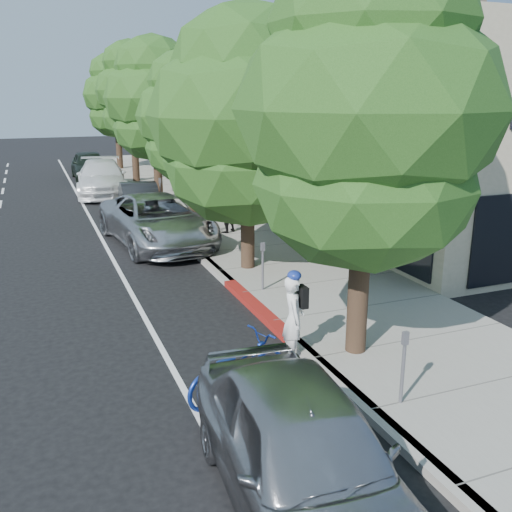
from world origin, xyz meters
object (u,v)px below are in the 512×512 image
street_tree_1 (247,119)px  white_pickup (102,178)px  street_tree_3 (154,100)px  dark_sedan (140,200)px  cyclist (293,319)px  pedestrian (225,212)px  street_tree_0 (368,116)px  street_tree_5 (116,96)px  bicycle (237,368)px  near_car_a (303,453)px  silver_suv (157,221)px  street_tree_4 (131,93)px  dark_suv_far (90,165)px  street_tree_2 (189,118)px

street_tree_1 → white_pickup: street_tree_1 is taller
street_tree_3 → dark_sedan: size_ratio=1.79×
cyclist → pedestrian: 10.11m
street_tree_1 → street_tree_0: bearing=-90.0°
street_tree_5 → bicycle: (-2.70, -30.59, -4.24)m
street_tree_5 → white_pickup: (-2.28, -9.07, -3.93)m
white_pickup → dark_sedan: bearing=-76.4°
street_tree_0 → near_car_a: (-2.89, -3.50, -3.84)m
cyclist → silver_suv: size_ratio=0.28×
street_tree_4 → pedestrian: 14.34m
street_tree_4 → dark_suv_far: bearing=130.6°
street_tree_2 → street_tree_5: size_ratio=0.87×
street_tree_3 → street_tree_4: street_tree_4 is taller
street_tree_4 → pedestrian: size_ratio=5.14×
street_tree_0 → white_pickup: (-2.28, 20.93, -3.81)m
street_tree_1 → cyclist: bearing=-102.0°
street_tree_3 → street_tree_5: 12.00m
street_tree_5 → cyclist: size_ratio=4.43×
street_tree_0 → street_tree_4: size_ratio=0.97×
dark_suv_far → street_tree_5: bearing=55.9°
white_pickup → dark_suv_far: size_ratio=1.20×
street_tree_3 → street_tree_4: size_ratio=0.97×
dark_sedan → street_tree_3: bearing=69.0°
street_tree_1 → bicycle: bearing=-112.3°
street_tree_3 → silver_suv: 9.05m
street_tree_2 → pedestrian: 3.72m
dark_sedan → white_pickup: bearing=101.5°
street_tree_0 → white_pickup: bearing=96.2°
street_tree_4 → street_tree_5: street_tree_4 is taller
bicycle → near_car_a: (-0.19, -2.91, 0.29)m
street_tree_2 → pedestrian: size_ratio=4.36×
street_tree_4 → dark_suv_far: 5.47m
street_tree_1 → street_tree_2: street_tree_1 is taller
street_tree_1 → street_tree_4: (0.00, 18.00, 0.67)m
street_tree_1 → dark_suv_far: (-2.29, 20.68, -3.52)m
street_tree_0 → street_tree_3: bearing=90.0°
bicycle → dark_sedan: bearing=-24.0°
street_tree_2 → street_tree_5: street_tree_5 is taller
cyclist → near_car_a: cyclist is taller
street_tree_2 → street_tree_4: bearing=90.0°
street_tree_3 → street_tree_5: size_ratio=1.00×
street_tree_3 → near_car_a: 22.03m
dark_sedan → bicycle: bearing=-90.5°
dark_sedan → street_tree_4: bearing=84.8°
street_tree_2 → street_tree_4: street_tree_4 is taller
white_pickup → street_tree_0: bearing=-77.6°
cyclist → dark_suv_far: cyclist is taller
street_tree_0 → street_tree_1: size_ratio=1.03×
street_tree_0 → dark_sedan: size_ratio=1.79×
street_tree_3 → dark_sedan: (-1.48, -3.18, -3.99)m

